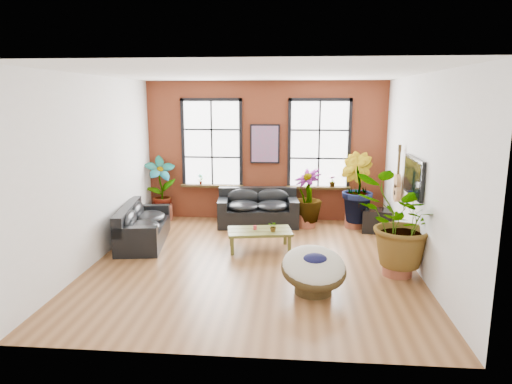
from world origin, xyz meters
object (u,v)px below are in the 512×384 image
(sofa_back, at_px, (258,209))
(papasan_chair, at_px, (314,269))
(coffee_table, at_px, (260,232))
(sofa_left, at_px, (141,226))

(sofa_back, xyz_separation_m, papasan_chair, (1.22, -3.95, 0.00))
(coffee_table, relative_size, papasan_chair, 1.13)
(papasan_chair, bearing_deg, coffee_table, 105.30)
(papasan_chair, bearing_deg, sofa_back, 95.95)
(sofa_back, relative_size, papasan_chair, 1.63)
(sofa_left, distance_m, coffee_table, 2.59)
(sofa_back, xyz_separation_m, coffee_table, (0.19, -1.89, -0.03))
(sofa_back, bearing_deg, coffee_table, -89.89)
(sofa_left, bearing_deg, papasan_chair, -130.88)
(sofa_left, bearing_deg, coffee_table, -103.59)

